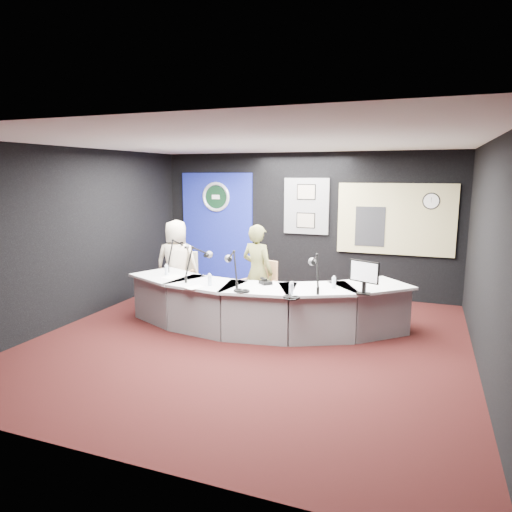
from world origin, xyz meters
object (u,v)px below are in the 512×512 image
at_px(armchair_right, 257,287).
at_px(person_man, 177,263).
at_px(person_woman, 257,272).
at_px(broadcast_desk, 259,305).
at_px(armchair_left, 177,281).

bearing_deg(armchair_right, person_man, -166.60).
relative_size(armchair_right, person_woman, 0.67).
height_order(broadcast_desk, armchair_right, armchair_right).
bearing_deg(person_woman, broadcast_desk, 128.59).
bearing_deg(armchair_left, armchair_right, -13.93).
xyz_separation_m(broadcast_desk, armchair_right, (-0.22, 0.50, 0.15)).
relative_size(armchair_right, person_man, 0.67).
relative_size(armchair_left, person_man, 0.59).
bearing_deg(person_man, armchair_left, 180.00).
height_order(armchair_left, person_man, person_man).
bearing_deg(broadcast_desk, armchair_right, 113.58).
distance_m(armchair_right, person_man, 1.65).
xyz_separation_m(broadcast_desk, person_man, (-1.83, 0.67, 0.41)).
bearing_deg(armchair_right, broadcast_desk, -46.97).
relative_size(broadcast_desk, armchair_left, 4.80).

